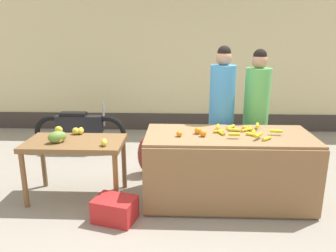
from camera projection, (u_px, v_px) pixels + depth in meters
name	position (u px, v px, depth m)	size (l,w,h in m)	color
ground_plane	(182.00, 198.00, 4.07)	(24.00, 24.00, 0.00)	gray
market_wall_back	(182.00, 57.00, 6.70)	(8.79, 0.23, 3.14)	beige
fruit_stall_counter	(227.00, 168.00, 3.92)	(1.95, 0.89, 0.85)	olive
side_table_wooden	(75.00, 148.00, 3.94)	(1.18, 0.65, 0.74)	brown
banana_bunch_pile	(244.00, 131.00, 3.85)	(0.79, 0.59, 0.07)	gold
orange_pile	(195.00, 132.00, 3.76)	(0.35, 0.19, 0.08)	orange
mango_papaya_pile	(65.00, 136.00, 3.92)	(0.82, 0.61, 0.14)	yellow
vendor_woman_blue_shirt	(221.00, 114.00, 4.45)	(0.34, 0.34, 1.84)	#33333D
vendor_woman_green_shirt	(256.00, 115.00, 4.50)	(0.34, 0.34, 1.80)	#33333D
parked_motorcycle	(80.00, 130.00, 5.60)	(1.60, 0.18, 0.88)	black
produce_crate	(115.00, 209.00, 3.55)	(0.44, 0.32, 0.26)	red
produce_sack	(150.00, 155.00, 4.71)	(0.36, 0.30, 0.60)	maroon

